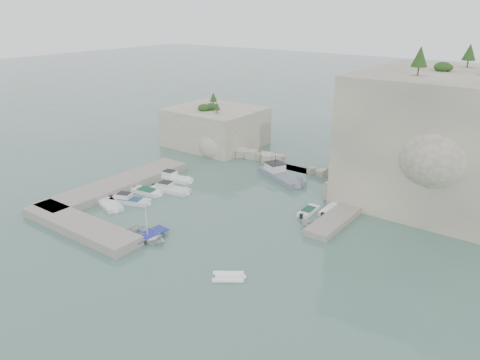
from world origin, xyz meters
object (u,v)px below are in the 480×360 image
Objects in this scene: rowboat at (148,239)px; tender_east_c at (330,212)px; motorboat_c at (147,193)px; inflatable_dinghy at (228,278)px; motorboat_a at (174,180)px; tender_east_a at (309,229)px; motorboat_d at (130,203)px; tender_east_b at (308,213)px; tender_east_d at (337,198)px; work_boat at (281,179)px; motorboat_b at (171,191)px; motorboat_e at (110,207)px.

rowboat reaches higher than tender_east_c.
rowboat is at bearing 144.76° from tender_east_c.
inflatable_dinghy is at bearing -31.58° from motorboat_c.
motorboat_a is 6.22m from motorboat_c.
rowboat is 19.02m from tender_east_a.
motorboat_d is 1.49× the size of tender_east_b.
tender_east_d is 10.39m from work_boat.
motorboat_b is at bearing -100.84° from work_boat.
motorboat_c reaches higher than inflatable_dinghy.
motorboat_d is 2.73m from motorboat_e.
inflatable_dinghy is at bearing 167.32° from tender_east_d.
tender_east_b is 0.41× the size of work_boat.
tender_east_b is at bearing 58.18° from inflatable_dinghy.
tender_east_d is (21.74, 18.07, 0.00)m from motorboat_d.
tender_east_a is (24.66, -2.30, 0.00)m from motorboat_a.
tender_east_a is 0.73× the size of tender_east_b.
work_boat is (12.95, 10.12, 0.00)m from motorboat_a.
rowboat reaches higher than tender_east_b.
tender_east_b reaches higher than inflatable_dinghy.
tender_east_a reaches higher than rowboat.
work_boat is at bearing 40.34° from motorboat_d.
rowboat reaches higher than inflatable_dinghy.
motorboat_a is 24.56m from tender_east_d.
rowboat is at bearing -50.41° from motorboat_d.
tender_east_a is 10.61m from tender_east_d.
tender_east_b is (22.38, 1.55, 0.00)m from motorboat_a.
motorboat_a is 1.04× the size of motorboat_b.
motorboat_b is 22.67m from tender_east_c.
motorboat_a reaches higher than motorboat_c.
tender_east_a reaches higher than inflatable_dinghy.
motorboat_c is 26.66m from tender_east_d.
motorboat_d is 23.14m from inflatable_dinghy.
tender_east_b is at bearing 159.73° from tender_east_d.
motorboat_e is 25.80m from work_boat.
work_boat reaches higher than tender_east_a.
work_boat is at bearing 43.38° from motorboat_b.
tender_east_b is at bearing -17.12° from work_boat.
motorboat_c is at bearing 81.30° from motorboat_d.
motorboat_a is at bearing -116.83° from work_boat.
inflatable_dinghy is at bearing -42.75° from motorboat_b.
motorboat_d is at bearing -114.30° from motorboat_b.
tender_east_d reaches higher than tender_east_a.
motorboat_e is 26.08m from tender_east_b.
tender_east_d is at bearing -24.03° from rowboat.
motorboat_e is at bearing 76.10° from rowboat.
inflatable_dinghy is (23.55, -16.63, 0.00)m from motorboat_a.
motorboat_d is (0.72, -3.70, 0.00)m from motorboat_c.
motorboat_e is 1.67× the size of tender_east_a.
tender_east_c is (23.72, 9.72, 0.00)m from motorboat_c.
tender_east_a reaches higher than motorboat_e.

